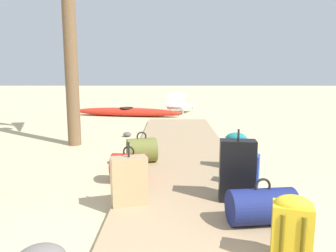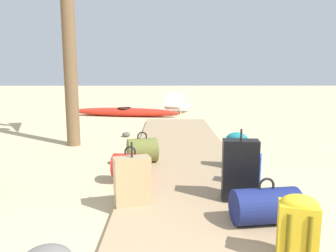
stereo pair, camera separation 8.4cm
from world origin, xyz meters
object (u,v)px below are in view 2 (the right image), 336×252
duffel_bag_navy (265,206)px  duffel_bag_olive (142,150)px  suitcase_black (240,170)px  lounge_chair (178,105)px  backpack_yellow (298,227)px  suitcase_tan (132,181)px  duffel_bag_red (130,166)px  backpack_teal (236,149)px  kayak (124,112)px  backpack_blue (250,166)px

duffel_bag_navy → duffel_bag_olive: 2.54m
suitcase_black → lounge_chair: 8.21m
suitcase_black → lounge_chair: (-0.38, 8.20, -0.11)m
backpack_yellow → duffel_bag_olive: bearing=116.5°
suitcase_black → duffel_bag_navy: bearing=-77.6°
suitcase_tan → duffel_bag_red: bearing=97.5°
backpack_teal → duffel_bag_navy: bearing=-93.5°
duffel_bag_navy → lounge_chair: lounge_chair is taller
backpack_yellow → kayak: backpack_yellow is taller
duffel_bag_red → backpack_teal: (1.57, 0.47, 0.12)m
backpack_blue → kayak: size_ratio=0.12×
duffel_bag_red → backpack_blue: 1.61m
backpack_teal → duffel_bag_olive: backpack_teal is taller
duffel_bag_navy → kayak: 8.49m
lounge_chair → duffel_bag_red: bearing=-97.3°
duffel_bag_navy → lounge_chair: (-0.51, 8.77, 0.07)m
backpack_blue → lounge_chair: bearing=94.7°
suitcase_black → lounge_chair: size_ratio=0.50×
backpack_yellow → duffel_bag_olive: size_ratio=0.99×
duffel_bag_navy → backpack_yellow: (0.05, -0.64, 0.11)m
suitcase_black → duffel_bag_olive: bearing=127.6°
backpack_teal → backpack_yellow: (-0.07, -2.48, -0.00)m
duffel_bag_red → suitcase_tan: bearing=-82.5°
suitcase_black → backpack_blue: size_ratio=1.76×
suitcase_black → lounge_chair: suitcase_black is taller
duffel_bag_navy → kayak: bearing=106.3°
suitcase_black → duffel_bag_red: bearing=149.0°
suitcase_tan → backpack_teal: bearing=43.5°
backpack_teal → backpack_blue: size_ratio=1.17×
suitcase_tan → backpack_teal: (1.45, 1.38, 0.02)m
backpack_teal → lounge_chair: size_ratio=0.33×
backpack_teal → duffel_bag_red: bearing=-163.4°
duffel_bag_olive → lounge_chair: bearing=82.8°
suitcase_tan → duffel_bag_red: (-0.12, 0.91, -0.10)m
kayak → suitcase_black: bearing=-73.4°
suitcase_black → kayak: (-2.26, 7.58, -0.28)m
backpack_teal → suitcase_black: suitcase_black is taller
backpack_blue → duffel_bag_olive: (-1.47, 1.07, -0.05)m
backpack_yellow → lounge_chair: 9.43m
backpack_yellow → duffel_bag_olive: (-1.39, 2.80, -0.09)m
suitcase_black → backpack_yellow: bearing=-81.9°
backpack_blue → backpack_yellow: (-0.08, -1.73, 0.04)m
backpack_teal → kayak: bearing=111.6°
backpack_teal → kayak: backpack_teal is taller
backpack_teal → lounge_chair: lounge_chair is taller
lounge_chair → kayak: 1.99m
backpack_yellow → duffel_bag_olive: backpack_yellow is taller
backpack_yellow → backpack_teal: bearing=88.5°
suitcase_tan → duffel_bag_navy: bearing=-19.1°
suitcase_black → kayak: 7.92m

